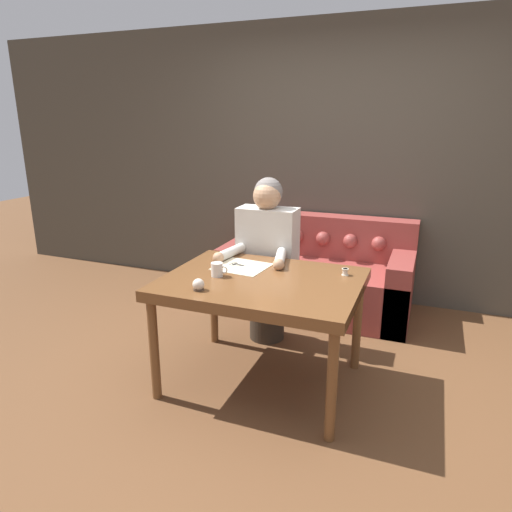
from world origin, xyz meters
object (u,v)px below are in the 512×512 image
couch (318,277)px  mug (217,269)px  thread_spool (345,272)px  pin_cushion (198,285)px  person (267,259)px  dining_table (262,290)px  scissors (240,265)px

couch → mug: bearing=-102.4°
thread_spool → pin_cushion: (-0.76, -0.59, 0.01)m
person → pin_cushion: 0.96m
dining_table → couch: couch is taller
couch → mug: 1.57m
mug → thread_spool: (0.76, 0.32, -0.02)m
person → scissors: (-0.04, -0.43, 0.07)m
mug → couch: bearing=77.6°
dining_table → scissors: (-0.23, 0.20, 0.08)m
thread_spool → person: bearing=151.5°
dining_table → scissors: bearing=139.7°
scissors → pin_cushion: 0.53m
scissors → thread_spool: (0.71, 0.06, 0.02)m
dining_table → person: 0.65m
dining_table → mug: (-0.28, -0.06, 0.12)m
mug → scissors: bearing=78.5°
dining_table → person: (-0.19, 0.62, 0.01)m
dining_table → pin_cushion: size_ratio=17.30×
scissors → pin_cushion: (-0.05, -0.52, 0.03)m
scissors → thread_spool: thread_spool is taller
dining_table → scissors: scissors is taller
pin_cushion → mug: bearing=91.5°
couch → thread_spool: bearing=-68.8°
couch → scissors: 1.31m
thread_spool → scissors: bearing=-175.0°
couch → person: bearing=-106.3°
mug → pin_cushion: 0.27m
person → mug: 0.70m
couch → person: person is taller
person → mug: person is taller
person → scissors: person is taller
couch → dining_table: bearing=-91.5°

